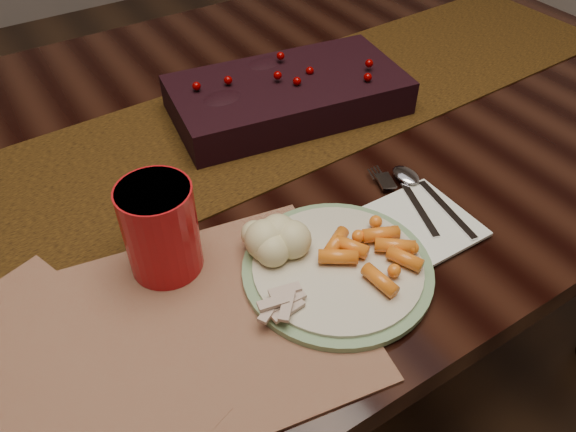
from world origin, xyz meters
TOP-DOWN VIEW (x-y plane):
  - floor at (0.00, 0.00)m, footprint 5.00×5.00m
  - dining_table at (0.00, 0.00)m, footprint 1.80×1.00m
  - table_runner at (0.05, 0.02)m, footprint 1.60×0.39m
  - centerpiece at (0.14, 0.02)m, footprint 0.42×0.26m
  - placemat_main at (-0.21, -0.31)m, footprint 0.45×0.37m
  - dinner_plate at (-0.01, -0.33)m, footprint 0.31×0.31m
  - baby_carrots at (0.01, -0.34)m, footprint 0.14×0.12m
  - mashed_potatoes at (-0.05, -0.26)m, footprint 0.10×0.09m
  - turkey_shreds at (-0.11, -0.35)m, footprint 0.07×0.07m
  - napkin at (0.15, -0.32)m, footprint 0.12×0.14m
  - fork at (0.15, -0.28)m, footprint 0.07×0.14m
  - spoon at (0.18, -0.30)m, footprint 0.06×0.16m
  - red_cup at (-0.18, -0.20)m, footprint 0.09×0.09m

SIDE VIEW (x-z plane):
  - floor at x=0.00m, z-range 0.00..0.00m
  - dining_table at x=0.00m, z-range 0.00..0.75m
  - table_runner at x=0.05m, z-range 0.75..0.75m
  - placemat_main at x=-0.21m, z-range 0.75..0.75m
  - napkin at x=0.15m, z-range 0.75..0.76m
  - dinner_plate at x=-0.01m, z-range 0.75..0.77m
  - fork at x=0.15m, z-range 0.76..0.76m
  - spoon at x=0.18m, z-range 0.76..0.76m
  - turkey_shreds at x=-0.11m, z-range 0.77..0.78m
  - baby_carrots at x=0.01m, z-range 0.77..0.79m
  - centerpiece at x=0.14m, z-range 0.75..0.83m
  - mashed_potatoes at x=-0.05m, z-range 0.77..0.82m
  - red_cup at x=-0.18m, z-range 0.75..0.88m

